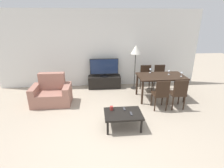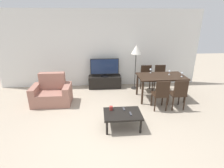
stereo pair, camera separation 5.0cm
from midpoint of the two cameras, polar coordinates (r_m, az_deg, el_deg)
ground_plane at (r=3.79m, az=-1.76°, el=-18.53°), size 18.00×18.00×0.00m
wall_back at (r=6.37m, az=-3.62°, el=11.25°), size 7.25×0.06×2.70m
armchair at (r=5.46m, az=-18.72°, el=-2.99°), size 1.10×0.71×0.89m
tv_stand at (r=6.38m, az=-2.13°, el=0.76°), size 1.16×0.44×0.43m
tv at (r=6.22m, az=-2.20°, el=5.41°), size 1.01×0.32×0.64m
coffee_table at (r=4.06m, az=3.81°, el=-10.00°), size 0.85×0.62×0.37m
dining_table at (r=5.55m, az=16.01°, el=1.74°), size 1.42×0.81×0.75m
dining_chair_near at (r=4.90m, az=15.91°, el=-2.97°), size 0.40×0.40×0.87m
dining_chair_far at (r=6.32m, az=15.78°, el=2.39°), size 0.40×0.40×0.87m
dining_chair_near_right at (r=5.10m, az=21.16°, el=-2.69°), size 0.40×0.40×0.87m
dining_chair_far_left at (r=6.16m, az=11.43°, el=2.31°), size 0.40×0.40×0.87m
floor_lamp at (r=6.04m, az=8.14°, el=10.47°), size 0.34×0.34×1.56m
remote_primary at (r=4.01m, az=6.46°, el=-9.60°), size 0.04×0.15×0.02m
remote_secondary at (r=4.19m, az=4.23°, el=-8.10°), size 0.04×0.15×0.02m
cup_white_near at (r=4.14m, az=0.03°, el=-7.88°), size 0.08×0.08×0.09m
wine_glass_left at (r=5.66m, az=18.50°, el=3.87°), size 0.07×0.07×0.15m
wine_glass_center at (r=5.60m, az=22.15°, el=3.22°), size 0.07×0.07×0.15m
wine_glass_right at (r=5.69m, az=12.77°, el=4.53°), size 0.07×0.07×0.15m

